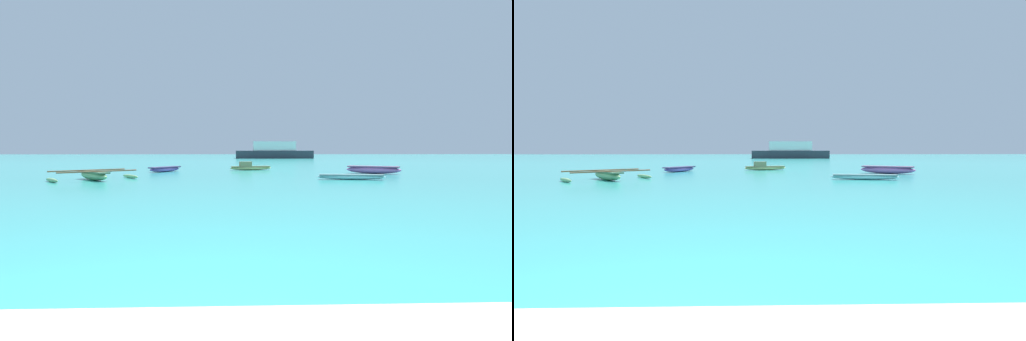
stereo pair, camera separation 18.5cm
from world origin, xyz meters
TOP-DOWN VIEW (x-y plane):
  - moored_boat_0 at (9.53, 23.21)m, footprint 3.47×2.40m
  - moored_boat_1 at (-6.91, 18.38)m, footprint 4.44×4.15m
  - moored_boat_2 at (1.49, 27.83)m, footprint 3.30×1.26m
  - moored_boat_3 at (-4.60, 25.83)m, footprint 2.14×2.80m
  - moored_boat_4 at (6.66, 18.13)m, footprint 3.65×1.12m
  - distant_ferry at (6.59, 66.48)m, footprint 13.33×2.93m

SIDE VIEW (x-z plane):
  - moored_boat_4 at x=6.66m, z-range 0.02..0.30m
  - moored_boat_3 at x=-4.60m, z-range 0.02..0.39m
  - moored_boat_2 at x=1.49m, z-range -0.10..0.56m
  - moored_boat_1 at x=-6.91m, z-range -0.01..0.50m
  - moored_boat_0 at x=9.53m, z-range 0.03..0.53m
  - distant_ferry at x=6.59m, z-range -0.27..2.66m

